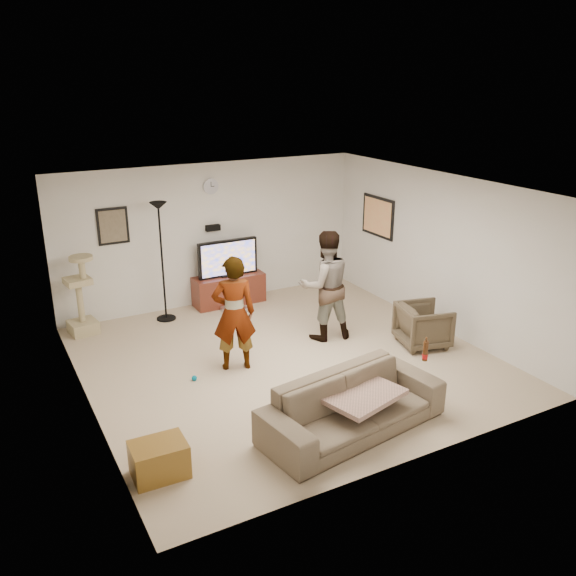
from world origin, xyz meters
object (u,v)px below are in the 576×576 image
floor_lamp (162,263)px  person_left (234,313)px  tv_stand (229,289)px  tv (228,258)px  cat_tree (79,295)px  beer_bottle (425,351)px  armchair (423,325)px  person_right (325,285)px  side_table (159,459)px  sofa (353,405)px

floor_lamp → person_left: bearing=-81.8°
tv_stand → tv: tv is taller
tv → person_left: bearing=-111.2°
floor_lamp → tv_stand: bearing=8.1°
floor_lamp → cat_tree: size_ratio=1.55×
tv_stand → person_left: 2.59m
tv → beer_bottle: (0.66, -4.47, -0.08)m
person_left → armchair: 2.93m
person_right → beer_bottle: bearing=98.8°
beer_bottle → floor_lamp: bearing=113.8°
tv_stand → person_right: size_ratio=0.74×
beer_bottle → side_table: beer_bottle is taller
side_table → sofa: bearing=-6.5°
tv → sofa: tv is taller
tv_stand → floor_lamp: size_ratio=0.64×
floor_lamp → cat_tree: bearing=176.9°
tv_stand → beer_bottle: beer_bottle is taller
floor_lamp → armchair: size_ratio=2.79×
tv → floor_lamp: (-1.23, -0.18, 0.15)m
sofa → side_table: (-2.21, 0.25, -0.14)m
sofa → armchair: (2.25, 1.42, -0.00)m
tv_stand → person_right: (0.73, -2.08, 0.60)m
tv → cat_tree: bearing=-177.7°
sofa → beer_bottle: (1.03, 0.00, 0.45)m
person_right → cat_tree: bearing=-20.5°
tv → person_left: 2.53m
tv → floor_lamp: bearing=-171.9°
side_table → floor_lamp: bearing=71.5°
person_left → armchair: (2.80, -0.68, -0.49)m
tv_stand → armchair: bearing=-58.2°
beer_bottle → side_table: size_ratio=0.45×
person_left → armchair: person_left is taller
person_right → armchair: 1.60m
person_left → tv: bearing=-94.0°
armchair → side_table: size_ratio=1.28×
person_left → person_right: size_ratio=0.95×
tv_stand → armchair: size_ratio=1.77×
tv_stand → floor_lamp: bearing=-171.9°
tv → floor_lamp: size_ratio=0.55×
tv_stand → person_right: 2.28m
beer_bottle → tv: bearing=98.4°
person_right → sofa: person_right is taller
person_right → beer_bottle: person_right is taller
tv → floor_lamp: floor_lamp is taller
armchair → person_right: bearing=64.1°
cat_tree → armchair: (4.46, -2.94, -0.32)m
tv → beer_bottle: tv is taller
person_left → beer_bottle: size_ratio=6.55×
tv_stand → person_left: (-0.92, -2.36, 0.55)m
tv_stand → tv: size_ratio=1.16×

